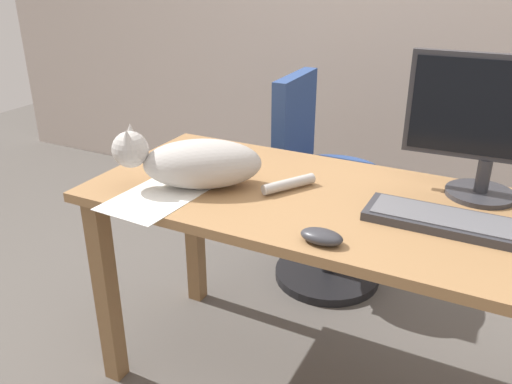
{
  "coord_description": "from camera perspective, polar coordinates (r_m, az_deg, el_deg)",
  "views": [
    {
      "loc": [
        0.45,
        -1.36,
        1.39
      ],
      "look_at": [
        -0.16,
        -0.18,
        0.79
      ],
      "focal_mm": 37.22,
      "sensor_mm": 36.0,
      "label": 1
    }
  ],
  "objects": [
    {
      "name": "paper_sheet",
      "position": [
        1.59,
        -10.93,
        -0.68
      ],
      "size": [
        0.23,
        0.31,
        0.0
      ],
      "primitive_type": "cube",
      "rotation": [
        0.0,
        0.0,
        -0.05
      ],
      "color": "white",
      "rests_on": "desk"
    },
    {
      "name": "keyboard",
      "position": [
        1.49,
        20.11,
        -2.99
      ],
      "size": [
        0.44,
        0.15,
        0.03
      ],
      "color": "#333338",
      "rests_on": "desk"
    },
    {
      "name": "desk",
      "position": [
        1.63,
        7.79,
        -4.2
      ],
      "size": [
        1.47,
        0.66,
        0.73
      ],
      "color": "#9E7247",
      "rests_on": "ground_plane"
    },
    {
      "name": "cat",
      "position": [
        1.62,
        -6.58,
        3.2
      ],
      "size": [
        0.55,
        0.35,
        0.2
      ],
      "color": "#B2ADA8",
      "rests_on": "desk"
    },
    {
      "name": "office_chair",
      "position": [
        2.37,
        6.97,
        -0.5
      ],
      "size": [
        0.48,
        0.48,
        0.94
      ],
      "color": "black",
      "rests_on": "ground_plane"
    },
    {
      "name": "computer_mouse",
      "position": [
        1.33,
        7.06,
        -4.77
      ],
      "size": [
        0.11,
        0.06,
        0.04
      ],
      "primitive_type": "ellipsoid",
      "color": "#333338",
      "rests_on": "desk"
    },
    {
      "name": "monitor",
      "position": [
        1.64,
        24.15,
        6.83
      ],
      "size": [
        0.48,
        0.2,
        0.42
      ],
      "color": "#333338",
      "rests_on": "desk"
    }
  ]
}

